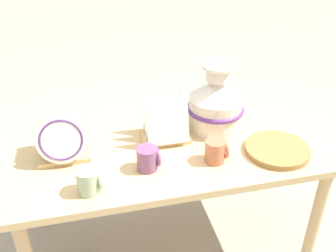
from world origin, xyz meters
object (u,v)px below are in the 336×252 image
Objects in this scene: dish_rack_square_plates at (165,127)px; mug_terracotta_glaze at (216,151)px; wicker_charger_stack at (277,150)px; mug_plum_glaze at (148,158)px; ceramic_vase at (216,102)px; mug_sage_glaze at (90,181)px; dish_rack_round_plates at (62,139)px.

dish_rack_square_plates is 0.29m from mug_terracotta_glaze.
dish_rack_square_plates reaches higher than wicker_charger_stack.
mug_terracotta_glaze is (-0.29, 0.00, 0.04)m from wicker_charger_stack.
dish_rack_square_plates is 2.14× the size of mug_terracotta_glaze.
ceramic_vase is at bearing 34.27° from mug_plum_glaze.
mug_plum_glaze is (-0.59, 0.02, 0.04)m from wicker_charger_stack.
dish_rack_square_plates is at bearing 128.62° from mug_terracotta_glaze.
ceramic_vase is 0.48m from mug_plum_glaze.
mug_sage_glaze is at bearing -174.91° from wicker_charger_stack.
dish_rack_round_plates is at bearing -172.33° from ceramic_vase.
mug_sage_glaze is (-0.64, -0.36, -0.09)m from ceramic_vase.
dish_rack_round_plates is at bearing 110.77° from mug_sage_glaze.
ceramic_vase is 1.52× the size of dish_rack_square_plates.
dish_rack_round_plates is 2.22× the size of mug_sage_glaze.
mug_sage_glaze reaches higher than wicker_charger_stack.
wicker_charger_stack is at bearing -25.58° from dish_rack_square_plates.
dish_rack_square_plates reaches higher than mug_sage_glaze.
mug_plum_glaze is at bearing -25.19° from dish_rack_round_plates.
mug_sage_glaze is (-0.55, -0.08, 0.00)m from mug_terracotta_glaze.
dish_rack_square_plates is 0.53m from wicker_charger_stack.
mug_sage_glaze is at bearing -160.07° from mug_plum_glaze.
dish_rack_round_plates is at bearing 154.81° from mug_plum_glaze.
ceramic_vase is 0.74m from mug_sage_glaze.
dish_rack_square_plates is (-0.27, -0.05, -0.07)m from ceramic_vase.
wicker_charger_stack is at bearing 5.09° from mug_sage_glaze.
ceramic_vase reaches higher than dish_rack_square_plates.
wicker_charger_stack is at bearing -10.87° from dish_rack_round_plates.
wicker_charger_stack is at bearing -1.58° from mug_plum_glaze.
mug_plum_glaze is (0.35, -0.16, -0.04)m from dish_rack_round_plates.
dish_rack_round_plates is 0.28m from mug_sage_glaze.
ceramic_vase is at bearing 11.52° from dish_rack_square_plates.
ceramic_vase reaches higher than mug_terracotta_glaze.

